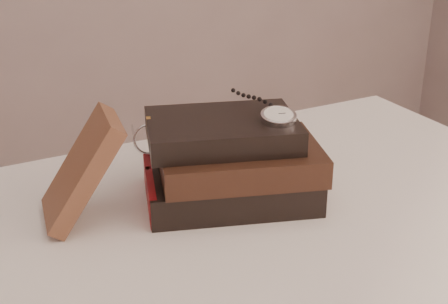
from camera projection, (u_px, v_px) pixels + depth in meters
table at (238, 263)px, 0.96m from camera, size 1.00×0.60×0.75m
book_stack at (231, 163)px, 0.93m from camera, size 0.28×0.24×0.12m
journal at (82, 170)px, 0.86m from camera, size 0.13×0.12×0.15m
pocket_watch at (276, 115)px, 0.90m from camera, size 0.06×0.16×0.02m
eyeglasses at (166, 137)px, 0.98m from camera, size 0.13×0.14×0.05m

